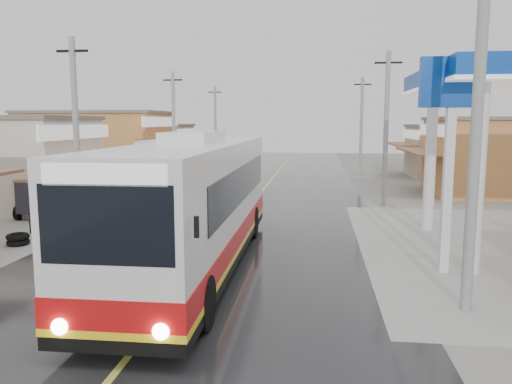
{
  "coord_description": "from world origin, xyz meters",
  "views": [
    {
      "loc": [
        3.47,
        -11.77,
        4.4
      ],
      "look_at": [
        1.39,
        5.14,
        2.0
      ],
      "focal_mm": 35.0,
      "sensor_mm": 36.0,
      "label": 1
    }
  ],
  "objects_px": {
    "cyclist": "(101,216)",
    "second_bus": "(191,163)",
    "tricycle_far": "(41,195)",
    "coach_bus": "(196,203)",
    "tricycle_near": "(101,191)",
    "tyre_stack": "(18,239)"
  },
  "relations": [
    {
      "from": "tricycle_near",
      "to": "tricycle_far",
      "type": "height_order",
      "value": "tricycle_far"
    },
    {
      "from": "tricycle_near",
      "to": "tyre_stack",
      "type": "xyz_separation_m",
      "value": [
        -0.08,
        -6.87,
        -0.82
      ]
    },
    {
      "from": "cyclist",
      "to": "tricycle_far",
      "type": "height_order",
      "value": "cyclist"
    },
    {
      "from": "coach_bus",
      "to": "second_bus",
      "type": "xyz_separation_m",
      "value": [
        -4.32,
        16.31,
        -0.17
      ]
    },
    {
      "from": "second_bus",
      "to": "tricycle_far",
      "type": "height_order",
      "value": "second_bus"
    },
    {
      "from": "coach_bus",
      "to": "tyre_stack",
      "type": "relative_size",
      "value": 16.34
    },
    {
      "from": "second_bus",
      "to": "tricycle_near",
      "type": "distance_m",
      "value": 8.03
    },
    {
      "from": "coach_bus",
      "to": "tyre_stack",
      "type": "bearing_deg",
      "value": 164.4
    },
    {
      "from": "coach_bus",
      "to": "tricycle_far",
      "type": "bearing_deg",
      "value": 141.82
    },
    {
      "from": "cyclist",
      "to": "tricycle_near",
      "type": "relative_size",
      "value": 0.88
    },
    {
      "from": "coach_bus",
      "to": "second_bus",
      "type": "distance_m",
      "value": 16.88
    },
    {
      "from": "cyclist",
      "to": "tyre_stack",
      "type": "bearing_deg",
      "value": -118.05
    },
    {
      "from": "cyclist",
      "to": "second_bus",
      "type": "bearing_deg",
      "value": 100.82
    },
    {
      "from": "second_bus",
      "to": "cyclist",
      "type": "relative_size",
      "value": 4.98
    },
    {
      "from": "coach_bus",
      "to": "second_bus",
      "type": "relative_size",
      "value": 1.27
    },
    {
      "from": "cyclist",
      "to": "tricycle_near",
      "type": "height_order",
      "value": "cyclist"
    },
    {
      "from": "second_bus",
      "to": "tricycle_far",
      "type": "distance_m",
      "value": 10.46
    },
    {
      "from": "tricycle_near",
      "to": "tricycle_far",
      "type": "bearing_deg",
      "value": -142.78
    },
    {
      "from": "tyre_stack",
      "to": "second_bus",
      "type": "bearing_deg",
      "value": 79.16
    },
    {
      "from": "tyre_stack",
      "to": "coach_bus",
      "type": "bearing_deg",
      "value": -15.11
    },
    {
      "from": "second_bus",
      "to": "tricycle_far",
      "type": "xyz_separation_m",
      "value": [
        -4.82,
        -9.26,
        -0.75
      ]
    },
    {
      "from": "tricycle_far",
      "to": "cyclist",
      "type": "bearing_deg",
      "value": -39.94
    }
  ]
}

